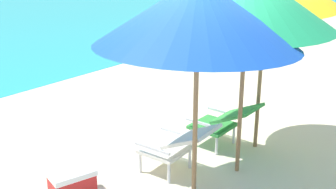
{
  "coord_description": "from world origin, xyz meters",
  "views": [
    {
      "loc": [
        -4.03,
        -3.11,
        2.64
      ],
      "look_at": [
        0.0,
        0.31,
        0.75
      ],
      "focal_mm": 46.22,
      "sensor_mm": 36.0,
      "label": 1
    }
  ],
  "objects": [
    {
      "name": "cooler_box",
      "position": [
        -1.6,
        0.31,
        0.16
      ],
      "size": [
        0.54,
        0.43,
        0.32
      ],
      "color": "red",
      "rests_on": "ground_plane"
    },
    {
      "name": "lounge_chair_right",
      "position": [
        0.44,
        -0.28,
        0.4
      ],
      "size": [
        0.57,
        0.89,
        0.68
      ],
      "color": "#338E3D",
      "rests_on": "ground_plane"
    },
    {
      "name": "beach_umbrella_left",
      "position": [
        -0.75,
        -0.69,
        2.0
      ],
      "size": [
        2.34,
        2.32,
        2.37
      ],
      "color": "olive",
      "rests_on": "ground_plane"
    },
    {
      "name": "ground_plane",
      "position": [
        0.0,
        4.0,
        0.0
      ],
      "size": [
        40.0,
        40.0,
        0.0
      ],
      "primitive_type": "plane",
      "color": "beige"
    },
    {
      "name": "lounge_chair_left",
      "position": [
        -0.49,
        -0.25,
        0.4
      ],
      "size": [
        0.61,
        0.92,
        0.68
      ],
      "color": "silver",
      "rests_on": "ground_plane"
    }
  ]
}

